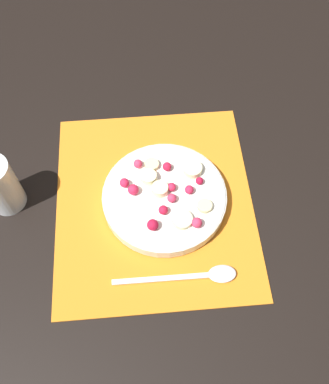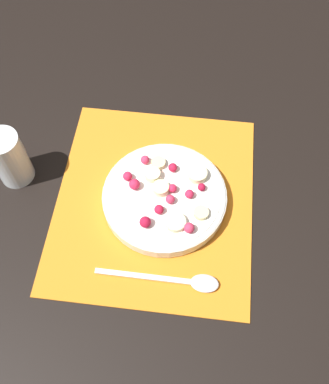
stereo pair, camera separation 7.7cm
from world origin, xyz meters
name	(u,v)px [view 1 (the left image)]	position (x,y,z in m)	size (l,w,h in m)	color
ground_plane	(154,203)	(0.00, 0.00, 0.00)	(3.00, 3.00, 0.00)	black
placemat	(154,202)	(0.00, 0.00, 0.00)	(0.41, 0.37, 0.01)	orange
fruit_bowl	(165,196)	(0.00, -0.02, 0.02)	(0.23, 0.23, 0.05)	silver
spoon	(202,275)	(-0.15, -0.07, 0.01)	(0.03, 0.21, 0.01)	silver
drinking_glass	(0,185)	(0.03, 0.27, 0.06)	(0.06, 0.06, 0.11)	white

